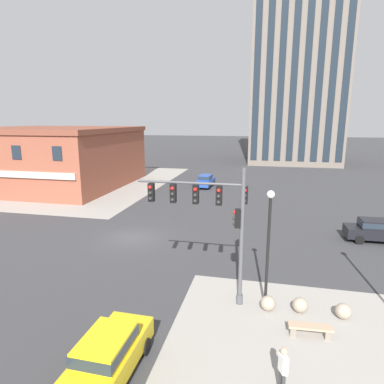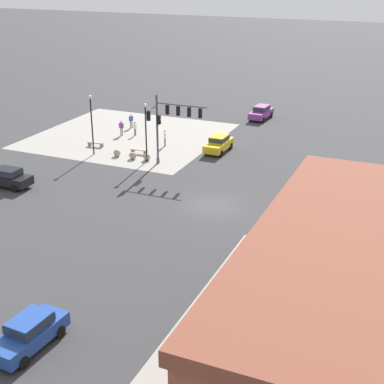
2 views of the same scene
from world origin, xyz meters
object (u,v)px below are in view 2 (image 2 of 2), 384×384
(pedestrian_with_bag, at_px, (165,137))
(car_cross_eastbound, at_px, (219,143))
(bollard_sphere_curb_c, at_px, (117,153))
(pedestrian_walking_east, at_px, (135,128))
(traffic_signal_main, at_px, (168,120))
(car_main_northbound_near, at_px, (7,177))
(bollard_sphere_curb_a, at_px, (147,157))
(bench_mid_block, at_px, (96,144))
(street_lamp_mid_sidewalk, at_px, (91,118))
(bollard_sphere_curb_b, at_px, (133,156))
(bench_near_signal, at_px, (139,151))
(car_main_northbound_far, at_px, (29,332))
(car_parked_curb, at_px, (261,112))
(pedestrian_at_curb, at_px, (121,127))
(street_lamp_corner_near, at_px, (146,126))
(pedestrian_near_bench, at_px, (131,120))

(pedestrian_with_bag, bearing_deg, car_cross_eastbound, -174.71)
(bollard_sphere_curb_c, bearing_deg, pedestrian_walking_east, -75.23)
(traffic_signal_main, distance_m, car_main_northbound_near, 15.34)
(car_main_northbound_near, bearing_deg, pedestrian_with_bag, -114.87)
(car_cross_eastbound, bearing_deg, bollard_sphere_curb_a, 45.10)
(bench_mid_block, height_order, street_lamp_mid_sidewalk, street_lamp_mid_sidewalk)
(traffic_signal_main, distance_m, bollard_sphere_curb_b, 5.83)
(bollard_sphere_curb_a, height_order, pedestrian_with_bag, pedestrian_with_bag)
(car_cross_eastbound, bearing_deg, bench_near_signal, 28.61)
(bollard_sphere_curb_b, bearing_deg, car_main_northbound_far, 108.94)
(traffic_signal_main, height_order, car_parked_curb, traffic_signal_main)
(car_main_northbound_far, bearing_deg, car_cross_eastbound, -85.54)
(bollard_sphere_curb_c, distance_m, car_main_northbound_near, 11.88)
(bench_mid_block, distance_m, car_parked_curb, 22.07)
(pedestrian_at_curb, distance_m, pedestrian_with_bag, 6.46)
(bollard_sphere_curb_a, distance_m, bench_near_signal, 2.34)
(pedestrian_walking_east, xyz_separation_m, street_lamp_corner_near, (-5.40, 7.43, 2.72))
(traffic_signal_main, bearing_deg, street_lamp_corner_near, -4.03)
(pedestrian_with_bag, xyz_separation_m, car_cross_eastbound, (-5.93, -0.55, -0.10))
(car_main_northbound_far, xyz_separation_m, car_cross_eastbound, (2.63, -33.71, 0.00))
(bollard_sphere_curb_a, relative_size, pedestrian_at_curb, 0.43)
(bollard_sphere_curb_a, height_order, car_cross_eastbound, car_cross_eastbound)
(street_lamp_corner_near, bearing_deg, car_parked_curb, -105.50)
(bollard_sphere_curb_b, distance_m, street_lamp_corner_near, 3.62)
(bollard_sphere_curb_c, bearing_deg, street_lamp_corner_near, 176.91)
(bench_mid_block, xyz_separation_m, car_main_northbound_near, (0.74, 12.90, 0.59))
(pedestrian_near_bench, height_order, street_lamp_corner_near, street_lamp_corner_near)
(pedestrian_with_bag, xyz_separation_m, street_lamp_mid_sidewalk, (5.44, 5.43, 2.77))
(pedestrian_walking_east, relative_size, street_lamp_mid_sidewalk, 0.25)
(pedestrian_at_curb, xyz_separation_m, car_parked_curb, (-12.38, -13.22, -0.05))
(pedestrian_at_curb, distance_m, street_lamp_corner_near, 10.02)
(bench_near_signal, relative_size, pedestrian_near_bench, 1.10)
(bench_near_signal, distance_m, pedestrian_with_bag, 3.69)
(traffic_signal_main, xyz_separation_m, car_main_northbound_near, (10.48, 10.62, -3.58))
(bollard_sphere_curb_a, relative_size, bench_mid_block, 0.39)
(bollard_sphere_curb_b, xyz_separation_m, bench_near_signal, (0.24, -1.75, -0.04))
(pedestrian_near_bench, relative_size, pedestrian_at_curb, 0.98)
(bollard_sphere_curb_c, xyz_separation_m, pedestrian_with_bag, (-2.93, -5.04, 0.66))
(bollard_sphere_curb_c, relative_size, pedestrian_near_bench, 0.44)
(bollard_sphere_curb_b, height_order, car_main_northbound_near, car_main_northbound_near)
(pedestrian_at_curb, xyz_separation_m, street_lamp_corner_near, (-6.82, 6.85, 2.63))
(traffic_signal_main, xyz_separation_m, bollard_sphere_curb_a, (2.63, -0.43, -4.13))
(bollard_sphere_curb_c, distance_m, bench_near_signal, 2.32)
(bollard_sphere_curb_b, bearing_deg, bench_near_signal, -82.15)
(bollard_sphere_curb_a, height_order, pedestrian_at_curb, pedestrian_at_curb)
(pedestrian_walking_east, height_order, car_cross_eastbound, car_cross_eastbound)
(bollard_sphere_curb_b, relative_size, car_parked_curb, 0.16)
(bench_mid_block, xyz_separation_m, street_lamp_mid_sidewalk, (-1.25, 2.31, 3.46))
(bollard_sphere_curb_b, relative_size, bench_mid_block, 0.39)
(pedestrian_at_curb, bearing_deg, pedestrian_near_bench, -80.57)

